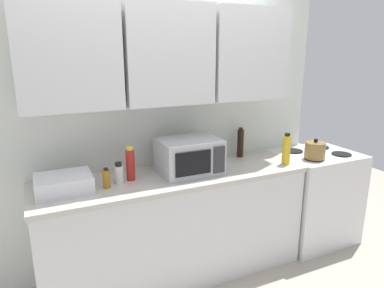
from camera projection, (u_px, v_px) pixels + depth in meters
name	position (u px, v px, depth m)	size (l,w,h in m)	color
wall_back_with_cabinets	(163.00, 87.00, 2.80)	(3.05, 0.38, 2.60)	silver
counter_run	(175.00, 225.00, 2.89)	(2.18, 0.63, 0.90)	silver
stove_range	(313.00, 196.00, 3.47)	(0.76, 0.64, 0.91)	silver
kettle	(315.00, 150.00, 3.14)	(0.18, 0.18, 0.18)	olive
microwave	(189.00, 156.00, 2.78)	(0.48, 0.37, 0.28)	#B7B7BC
dish_rack	(64.00, 184.00, 2.42)	(0.38, 0.30, 0.12)	silver
bottle_red_sauce	(130.00, 164.00, 2.62)	(0.07, 0.07, 0.26)	red
bottle_white_jar	(119.00, 174.00, 2.57)	(0.07, 0.07, 0.16)	white
bottle_soy_dark	(240.00, 143.00, 3.21)	(0.06, 0.06, 0.28)	black
bottle_yellow_mustard	(286.00, 149.00, 3.00)	(0.07, 0.07, 0.28)	gold
bottle_clear_tall	(219.00, 153.00, 3.09)	(0.06, 0.06, 0.15)	silver
bottle_amber_vinegar	(106.00, 179.00, 2.49)	(0.06, 0.06, 0.15)	#AD701E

